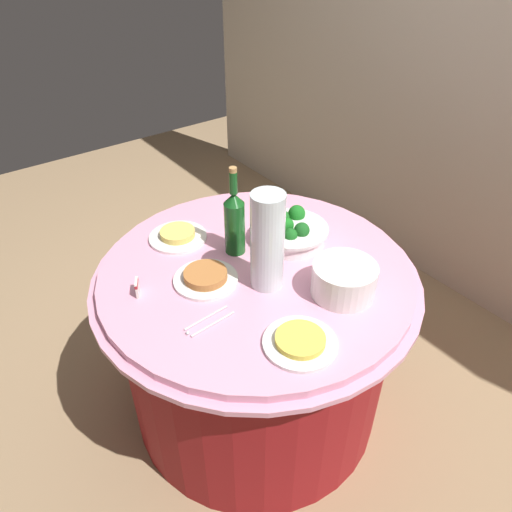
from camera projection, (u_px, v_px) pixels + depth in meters
ground_plane at (256, 399)px, 2.12m from camera, size 6.00×6.00×0.00m
buffet_table at (256, 340)px, 1.90m from camera, size 1.16×1.16×0.74m
broccoli_bowl at (291, 231)px, 1.80m from camera, size 0.28×0.28×0.11m
plate_stack at (344, 280)px, 1.54m from camera, size 0.21×0.21×0.11m
wine_bottle at (235, 221)px, 1.69m from camera, size 0.07×0.07×0.34m
decorative_fruit_vase at (267, 244)px, 1.52m from camera, size 0.11×0.11×0.34m
serving_tongs at (207, 322)px, 1.46m from camera, size 0.05×0.17×0.01m
food_plate_peanuts at (206, 277)px, 1.62m from camera, size 0.22×0.22×0.04m
food_plate_noodles at (178, 235)px, 1.82m from camera, size 0.22×0.22×0.04m
food_plate_fried_egg at (300, 342)px, 1.38m from camera, size 0.22×0.22×0.03m
label_placard_front at (137, 287)px, 1.55m from camera, size 0.05×0.03×0.05m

